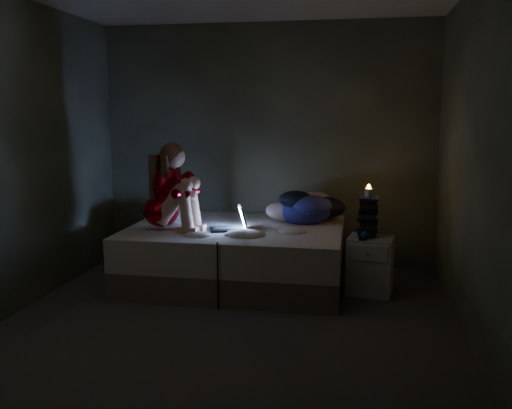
% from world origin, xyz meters
% --- Properties ---
extents(floor, '(3.60, 3.80, 0.02)m').
position_xyz_m(floor, '(0.00, 0.00, -0.01)').
color(floor, '#4E4B49').
rests_on(floor, ground).
extents(wall_back, '(3.60, 0.02, 2.60)m').
position_xyz_m(wall_back, '(0.00, 1.91, 1.30)').
color(wall_back, '#2D3329').
rests_on(wall_back, ground).
extents(wall_front, '(3.60, 0.02, 2.60)m').
position_xyz_m(wall_front, '(0.00, -1.91, 1.30)').
color(wall_front, '#2D3329').
rests_on(wall_front, ground).
extents(wall_left, '(0.02, 3.80, 2.60)m').
position_xyz_m(wall_left, '(-1.81, 0.00, 1.30)').
color(wall_left, '#2D3329').
rests_on(wall_left, ground).
extents(wall_right, '(0.02, 3.80, 2.60)m').
position_xyz_m(wall_right, '(1.81, 0.00, 1.30)').
color(wall_right, '#2D3329').
rests_on(wall_right, ground).
extents(bed, '(2.04, 1.53, 0.56)m').
position_xyz_m(bed, '(-0.16, 1.10, 0.28)').
color(bed, '#B3AB9E').
rests_on(bed, ground).
extents(pillow, '(0.41, 0.29, 0.12)m').
position_xyz_m(pillow, '(-0.93, 1.32, 0.62)').
color(pillow, beige).
rests_on(pillow, bed).
extents(woman, '(0.56, 0.42, 0.83)m').
position_xyz_m(woman, '(-0.83, 0.85, 0.97)').
color(woman, '#77000C').
rests_on(woman, bed).
extents(laptop, '(0.40, 0.34, 0.24)m').
position_xyz_m(laptop, '(-0.21, 0.92, 0.68)').
color(laptop, black).
rests_on(laptop, bed).
extents(clothes_pile, '(0.68, 0.60, 0.34)m').
position_xyz_m(clothes_pile, '(0.47, 1.42, 0.73)').
color(clothes_pile, navy).
rests_on(clothes_pile, bed).
extents(nightstand, '(0.45, 0.41, 0.53)m').
position_xyz_m(nightstand, '(1.12, 0.99, 0.26)').
color(nightstand, silver).
rests_on(nightstand, ground).
extents(book_stack, '(0.19, 0.25, 0.35)m').
position_xyz_m(book_stack, '(1.09, 1.05, 0.70)').
color(book_stack, black).
rests_on(book_stack, nightstand).
extents(candle, '(0.07, 0.07, 0.08)m').
position_xyz_m(candle, '(1.09, 1.05, 0.92)').
color(candle, beige).
rests_on(candle, book_stack).
extents(phone, '(0.09, 0.15, 0.01)m').
position_xyz_m(phone, '(1.06, 0.89, 0.54)').
color(phone, black).
rests_on(phone, nightstand).
extents(blue_orb, '(0.08, 0.08, 0.08)m').
position_xyz_m(blue_orb, '(1.08, 0.88, 0.57)').
color(blue_orb, navy).
rests_on(blue_orb, nightstand).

